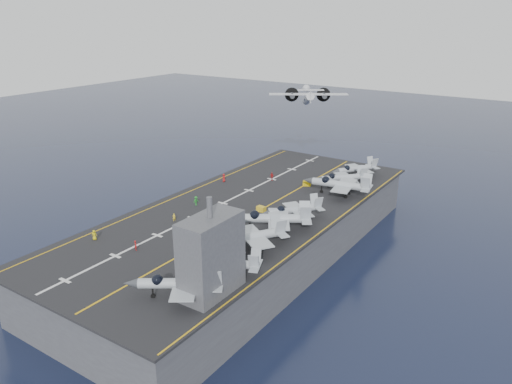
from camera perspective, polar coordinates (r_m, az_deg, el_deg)
The scene contains 28 objects.
ground at distance 109.26m, azimuth -1.18°, elevation -7.02°, with size 500.00×500.00×0.00m, color #142135.
hull at distance 107.10m, azimuth -1.19°, elevation -4.63°, with size 36.00×90.00×10.00m, color #56595E.
flight_deck at distance 105.06m, azimuth -1.21°, elevation -2.05°, with size 38.00×92.00×0.40m, color black.
foul_line at distance 103.41m, azimuth 0.15°, elevation -2.28°, with size 0.35×90.00×0.02m, color gold.
landing_centerline at distance 108.30m, azimuth -3.82°, elevation -1.28°, with size 0.50×90.00×0.02m, color silver.
deck_edge_port at distance 114.96m, azimuth -8.18°, elevation -0.18°, with size 0.25×90.00×0.02m, color gold.
deck_edge_stbd at distance 96.37m, azimuth 7.86°, elevation -4.18°, with size 0.25×90.00×0.02m, color gold.
island_superstructure at distance 71.76m, azimuth -5.18°, elevation -6.21°, with size 5.00×10.00×15.00m, color #56595E, non-canonical shape.
fighter_jet_0 at distance 73.37m, azimuth -8.69°, elevation -10.17°, with size 17.27×16.00×4.99m, color #949DA4, non-canonical shape.
fighter_jet_1 at distance 78.73m, azimuth -3.46°, elevation -7.99°, with size 15.00×12.66×4.42m, color #8E979D, non-canonical shape.
fighter_jet_2 at distance 86.16m, azimuth -0.80°, elevation -5.07°, with size 16.99×18.34×5.30m, color #99A0A9, non-canonical shape.
fighter_jet_3 at distance 93.45m, azimuth 2.05°, elevation -2.93°, with size 19.35×17.72×5.59m, color #9FA9B0, non-canonical shape.
fighter_jet_4 at distance 98.96m, azimuth 4.43°, elevation -1.97°, with size 14.80×15.79×4.57m, color #98A1A7, non-canonical shape.
fighter_jet_6 at distance 113.46m, azimuth 9.65°, elevation 0.92°, with size 17.27×13.04×5.44m, color #9CA5AB, non-canonical shape.
fighter_jet_7 at distance 119.89m, azimuth 9.94°, elevation 1.70°, with size 15.36×15.45×4.54m, color gray, non-canonical shape.
fighter_jet_8 at distance 127.53m, azimuth 11.43°, elevation 2.69°, with size 14.27×15.54×4.49m, color #A0AAB2, non-canonical shape.
tow_cart_a at distance 87.27m, azimuth -6.80°, elevation -6.35°, with size 2.31×1.78×1.23m, color yellow, non-canonical shape.
tow_cart_b at distance 103.55m, azimuth 0.59°, elevation -1.94°, with size 1.88×1.30×1.08m, color gold, non-canonical shape.
tow_cart_c at distance 119.54m, azimuth 5.84°, elevation 0.98°, with size 2.20×1.84×1.13m, color gold, non-canonical shape.
crew_0 at distance 95.29m, azimuth -17.99°, elevation -4.70°, with size 1.36×1.29×1.89m, color yellow.
crew_1 at distance 99.97m, azimuth -9.35°, elevation -2.87°, with size 1.06×1.16×1.61m, color yellow.
crew_2 at distance 101.72m, azimuth -5.52°, elevation -2.27°, with size 1.19×1.09×1.66m, color #268C33.
crew_3 at distance 107.49m, azimuth -6.87°, elevation -0.99°, with size 1.02×1.34×2.00m, color #1C8725.
crew_4 at distance 122.72m, azimuth 1.81°, elevation 1.80°, with size 1.26×0.89×2.01m, color red.
crew_5 at distance 121.93m, azimuth -3.69°, elevation 1.65°, with size 1.00×1.32×2.01m, color #B21919.
crew_6 at distance 89.29m, azimuth -13.59°, elevation -5.96°, with size 1.33×1.22×1.84m, color #B21919.
crew_7 at distance 89.72m, azimuth -8.46°, elevation -5.50°, with size 1.22×1.03×1.73m, color silver.
transport_plane at distance 151.03m, azimuth 5.98°, elevation 10.55°, with size 28.11×25.89×5.49m, color silver, non-canonical shape.
Camera 1 is at (56.07, -79.82, 49.21)m, focal length 35.00 mm.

